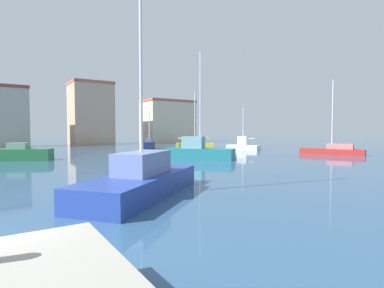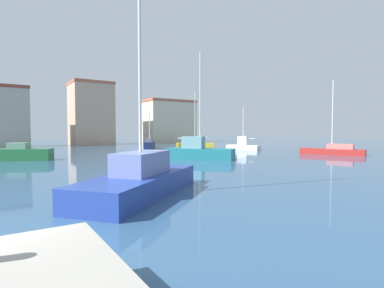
# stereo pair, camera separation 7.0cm
# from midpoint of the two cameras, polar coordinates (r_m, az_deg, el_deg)

# --- Properties ---
(water) EXTENTS (160.00, 160.00, 0.00)m
(water) POSITION_cam_midpoint_polar(r_m,az_deg,el_deg) (30.40, -5.00, -2.31)
(water) COLOR #2D5175
(water) RESTS_ON ground
(sailboat_red_distant_north) EXTENTS (4.02, 6.55, 8.01)m
(sailboat_red_distant_north) POSITION_cam_midpoint_polar(r_m,az_deg,el_deg) (35.74, 25.29, -1.07)
(sailboat_red_distant_north) COLOR #B22823
(sailboat_red_distant_north) RESTS_ON water
(sailboat_white_far_left) EXTENTS (2.74, 4.66, 5.66)m
(sailboat_white_far_left) POSITION_cam_midpoint_polar(r_m,az_deg,el_deg) (40.54, 9.73, -0.26)
(sailboat_white_far_left) COLOR white
(sailboat_white_far_left) RESTS_ON water
(sailboat_yellow_far_right) EXTENTS (5.46, 4.32, 8.38)m
(sailboat_yellow_far_right) POSITION_cam_midpoint_polar(r_m,az_deg,el_deg) (44.90, 0.54, 0.06)
(sailboat_yellow_far_right) COLOR gold
(sailboat_yellow_far_right) RESTS_ON water
(motorboat_green_outer_mooring) EXTENTS (5.36, 3.72, 1.53)m
(motorboat_green_outer_mooring) POSITION_cam_midpoint_polar(r_m,az_deg,el_deg) (30.16, -29.82, -1.61)
(motorboat_green_outer_mooring) COLOR #28703D
(motorboat_green_outer_mooring) RESTS_ON water
(sailboat_teal_behind_lamppost) EXTENTS (5.22, 5.99, 9.64)m
(sailboat_teal_behind_lamppost) POSITION_cam_midpoint_polar(r_m,az_deg,el_deg) (27.29, 1.40, -1.38)
(sailboat_teal_behind_lamppost) COLOR #1E707A
(sailboat_teal_behind_lamppost) RESTS_ON water
(sailboat_blue_mid_harbor) EXTENTS (6.98, 6.31, 10.35)m
(sailboat_blue_mid_harbor) POSITION_cam_midpoint_polar(r_m,az_deg,el_deg) (12.45, -9.52, -6.64)
(sailboat_blue_mid_harbor) COLOR #233D93
(sailboat_blue_mid_harbor) RESTS_ON water
(sailboat_navy_distant_east) EXTENTS (3.10, 3.98, 5.40)m
(sailboat_navy_distant_east) POSITION_cam_midpoint_polar(r_m,az_deg,el_deg) (42.91, -8.00, -0.07)
(sailboat_navy_distant_east) COLOR #19234C
(sailboat_navy_distant_east) RESTS_ON water
(harbor_office) EXTENTS (7.87, 5.67, 9.50)m
(harbor_office) POSITION_cam_midpoint_polar(r_m,az_deg,el_deg) (55.46, -32.54, 4.46)
(harbor_office) COLOR #B2A893
(harbor_office) RESTS_ON ground
(waterfront_apartments) EXTENTS (7.02, 6.73, 11.22)m
(waterfront_apartments) POSITION_cam_midpoint_polar(r_m,az_deg,el_deg) (57.80, -18.58, 5.51)
(waterfront_apartments) COLOR tan
(waterfront_apartments) RESTS_ON ground
(yacht_club) EXTENTS (10.38, 6.70, 8.87)m
(yacht_club) POSITION_cam_midpoint_polar(r_m,az_deg,el_deg) (63.94, -4.53, 4.30)
(yacht_club) COLOR beige
(yacht_club) RESTS_ON ground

